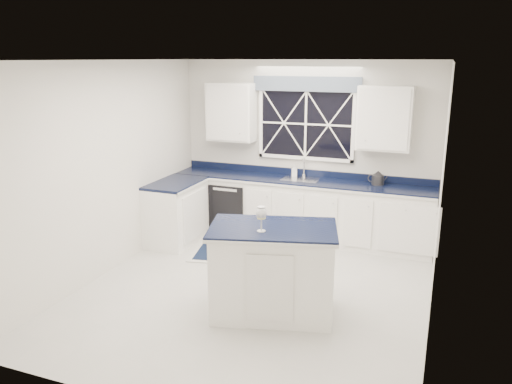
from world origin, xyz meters
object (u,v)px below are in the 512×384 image
at_px(faucet, 304,167).
at_px(island, 273,271).
at_px(dishwasher, 234,206).
at_px(soap_bottle, 294,170).
at_px(kettle, 378,178).
at_px(wine_glass, 261,214).

height_order(faucet, island, faucet).
distance_m(dishwasher, soap_bottle, 1.15).
height_order(dishwasher, faucet, faucet).
bearing_deg(island, kettle, 58.30).
relative_size(dishwasher, island, 0.55).
xyz_separation_m(dishwasher, soap_bottle, (0.95, 0.19, 0.62)).
height_order(dishwasher, island, island).
bearing_deg(soap_bottle, island, -78.32).
distance_m(island, kettle, 2.65).
xyz_separation_m(faucet, soap_bottle, (-0.15, -0.00, -0.07)).
xyz_separation_m(dishwasher, island, (1.48, -2.38, 0.09)).
xyz_separation_m(kettle, wine_glass, (-0.82, -2.65, 0.15)).
bearing_deg(wine_glass, soap_bottle, 99.59).
bearing_deg(wine_glass, faucet, 96.51).
xyz_separation_m(wine_glass, soap_bottle, (-0.46, 2.74, -0.15)).
relative_size(island, wine_glass, 5.61).
bearing_deg(kettle, dishwasher, -166.74).
bearing_deg(wine_glass, dishwasher, 118.99).
height_order(kettle, wine_glass, wine_glass).
bearing_deg(soap_bottle, faucet, 0.56).
bearing_deg(dishwasher, soap_bottle, 11.48).
xyz_separation_m(island, wine_glass, (-0.07, -0.17, 0.68)).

